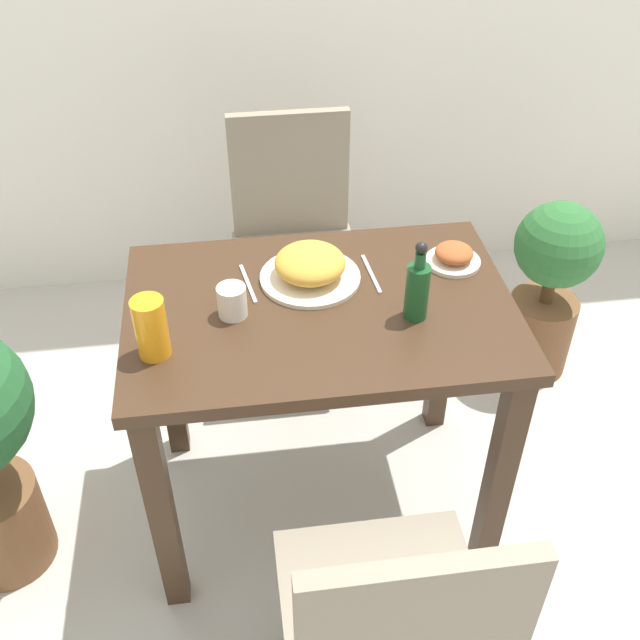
% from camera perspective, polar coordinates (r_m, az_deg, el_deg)
% --- Properties ---
extents(ground_plane, '(16.00, 16.00, 0.00)m').
position_cam_1_polar(ground_plane, '(2.36, 0.00, -13.32)').
color(ground_plane, '#B7B2A8').
extents(dining_table, '(0.95, 0.64, 0.75)m').
position_cam_1_polar(dining_table, '(1.91, 0.00, -2.04)').
color(dining_table, '#3D2819').
rests_on(dining_table, ground_plane).
extents(chair_near, '(0.42, 0.42, 0.89)m').
position_cam_1_polar(chair_near, '(1.56, 5.63, -22.39)').
color(chair_near, gray).
rests_on(chair_near, ground_plane).
extents(chair_far, '(0.42, 0.42, 0.89)m').
position_cam_1_polar(chair_far, '(2.55, -1.98, 6.51)').
color(chair_far, gray).
rests_on(chair_far, ground_plane).
extents(food_plate, '(0.26, 0.26, 0.09)m').
position_cam_1_polar(food_plate, '(1.88, -0.76, 4.09)').
color(food_plate, beige).
rests_on(food_plate, dining_table).
extents(side_plate, '(0.14, 0.14, 0.05)m').
position_cam_1_polar(side_plate, '(1.98, 10.15, 4.83)').
color(side_plate, beige).
rests_on(side_plate, dining_table).
extents(drink_cup, '(0.07, 0.07, 0.08)m').
position_cam_1_polar(drink_cup, '(1.78, -6.71, 1.43)').
color(drink_cup, silver).
rests_on(drink_cup, dining_table).
extents(juice_glass, '(0.07, 0.07, 0.15)m').
position_cam_1_polar(juice_glass, '(1.68, -12.75, -0.59)').
color(juice_glass, orange).
rests_on(juice_glass, dining_table).
extents(sauce_bottle, '(0.06, 0.06, 0.21)m').
position_cam_1_polar(sauce_bottle, '(1.75, 7.42, 2.38)').
color(sauce_bottle, '#194C23').
rests_on(sauce_bottle, dining_table).
extents(fork_utensil, '(0.04, 0.17, 0.00)m').
position_cam_1_polar(fork_utensil, '(1.90, -5.50, 2.78)').
color(fork_utensil, silver).
rests_on(fork_utensil, dining_table).
extents(spoon_utensil, '(0.02, 0.17, 0.00)m').
position_cam_1_polar(spoon_utensil, '(1.93, 3.92, 3.54)').
color(spoon_utensil, silver).
rests_on(spoon_utensil, dining_table).
extents(potted_plant_right, '(0.29, 0.29, 0.67)m').
position_cam_1_polar(potted_plant_right, '(2.65, 17.10, 2.70)').
color(potted_plant_right, brown).
rests_on(potted_plant_right, ground_plane).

